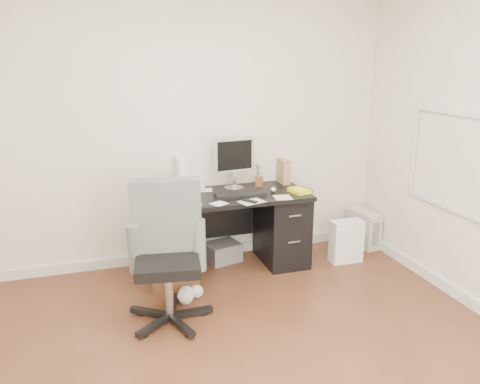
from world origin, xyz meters
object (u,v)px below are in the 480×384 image
object	(u,v)px
keyboard	(240,194)
office_chair	(167,256)
wicker_basket	(171,259)
pc_tower	(363,228)
desk	(229,229)
lcd_monitor	(234,163)

from	to	relation	value
keyboard	office_chair	size ratio (longest dim) A/B	0.43
office_chair	wicker_basket	distance (m)	0.78
pc_tower	desk	bearing A→B (deg)	175.62
keyboard	wicker_basket	bearing A→B (deg)	-174.43
lcd_monitor	desk	bearing A→B (deg)	-130.89
lcd_monitor	wicker_basket	bearing A→B (deg)	-165.96
keyboard	office_chair	xyz separation A→B (m)	(-0.80, -0.72, -0.21)
keyboard	wicker_basket	distance (m)	0.87
keyboard	lcd_monitor	bearing A→B (deg)	89.99
desk	keyboard	size ratio (longest dim) A/B	3.19
desk	office_chair	world-z (taller)	office_chair
lcd_monitor	keyboard	xyz separation A→B (m)	(-0.01, -0.24, -0.24)
desk	office_chair	distance (m)	1.09
office_chair	wicker_basket	bearing A→B (deg)	88.14
desk	pc_tower	bearing A→B (deg)	3.73
desk	lcd_monitor	size ratio (longest dim) A/B	2.93
desk	lcd_monitor	bearing A→B (deg)	56.68
keyboard	pc_tower	size ratio (longest dim) A/B	1.20
office_chair	lcd_monitor	bearing A→B (deg)	58.46
keyboard	wicker_basket	world-z (taller)	keyboard
desk	lcd_monitor	distance (m)	0.63
office_chair	wicker_basket	xyz separation A→B (m)	(0.13, 0.69, -0.34)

